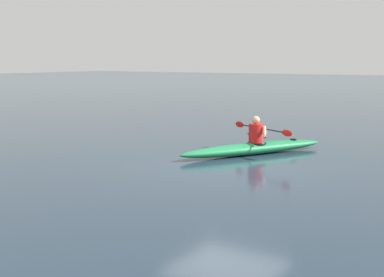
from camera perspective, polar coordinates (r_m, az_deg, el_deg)
The scene contains 3 objects.
ground_plane at distance 12.56m, azimuth 3.84°, elevation -3.10°, with size 160.00×160.00×0.00m, color #1E2D3D.
kayak at distance 14.34m, azimuth 6.65°, elevation -1.05°, with size 2.53×4.30×0.31m.
kayaker at distance 14.31m, azimuth 6.90°, elevation 0.76°, with size 2.24×1.15×0.71m.
Camera 1 is at (-6.13, 10.67, 2.50)m, focal length 49.84 mm.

